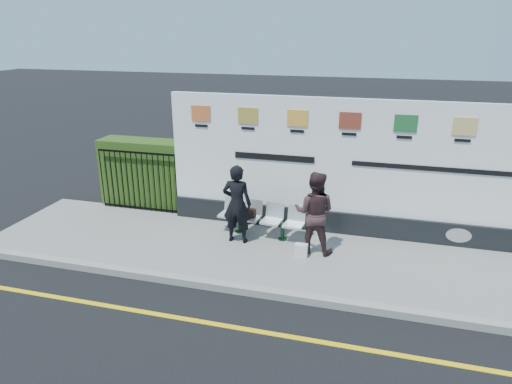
% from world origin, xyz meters
% --- Properties ---
extents(ground, '(80.00, 80.00, 0.00)m').
position_xyz_m(ground, '(0.00, 0.00, 0.00)').
color(ground, black).
extents(pavement, '(14.00, 3.00, 0.12)m').
position_xyz_m(pavement, '(0.00, 2.50, 0.06)').
color(pavement, gray).
rests_on(pavement, ground).
extents(kerb, '(14.00, 0.18, 0.14)m').
position_xyz_m(kerb, '(0.00, 1.00, 0.07)').
color(kerb, gray).
rests_on(kerb, ground).
extents(yellow_line, '(14.00, 0.10, 0.01)m').
position_xyz_m(yellow_line, '(0.00, 0.00, 0.00)').
color(yellow_line, yellow).
rests_on(yellow_line, ground).
extents(billboard, '(8.00, 0.30, 3.00)m').
position_xyz_m(billboard, '(0.50, 3.85, 1.42)').
color(billboard, black).
rests_on(billboard, pavement).
extents(hedge, '(2.35, 0.70, 1.70)m').
position_xyz_m(hedge, '(-4.58, 4.30, 0.97)').
color(hedge, '#2E4E17').
rests_on(hedge, pavement).
extents(railing, '(2.05, 0.06, 1.54)m').
position_xyz_m(railing, '(-4.58, 3.85, 0.89)').
color(railing, black).
rests_on(railing, pavement).
extents(bench, '(1.98, 0.73, 0.42)m').
position_xyz_m(bench, '(-1.24, 3.15, 0.33)').
color(bench, silver).
rests_on(bench, pavement).
extents(woman_left, '(0.63, 0.42, 1.71)m').
position_xyz_m(woman_left, '(-1.66, 2.77, 0.98)').
color(woman_left, black).
rests_on(woman_left, pavement).
extents(woman_right, '(0.86, 0.69, 1.71)m').
position_xyz_m(woman_right, '(-0.02, 2.73, 0.98)').
color(woman_right, '#382425').
rests_on(woman_right, pavement).
extents(handbag_brown, '(0.27, 0.17, 0.20)m').
position_xyz_m(handbag_brown, '(-1.49, 3.18, 0.63)').
color(handbag_brown, black).
rests_on(handbag_brown, bench).
extents(carrier_bag_white, '(0.26, 0.15, 0.26)m').
position_xyz_m(carrier_bag_white, '(-0.21, 2.44, 0.25)').
color(carrier_bag_white, silver).
rests_on(carrier_bag_white, pavement).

